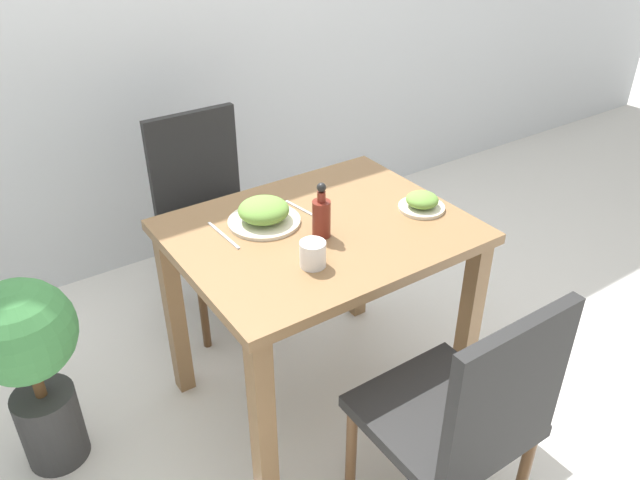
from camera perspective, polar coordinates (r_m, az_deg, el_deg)
ground_plane at (r=2.50m, az=0.00°, el=-13.64°), size 16.00×16.00×0.00m
dining_table at (r=2.11m, az=0.00°, el=-1.72°), size 0.94×0.75×0.74m
chair_near at (r=1.78m, az=13.16°, el=-15.36°), size 0.42×0.42×0.89m
chair_far at (r=2.71m, az=-10.12°, el=3.00°), size 0.42×0.42×0.89m
food_plate at (r=2.06m, az=-5.16°, el=2.49°), size 0.24×0.24×0.08m
side_plate at (r=2.17m, az=9.30°, el=3.42°), size 0.16×0.16×0.06m
drink_cup at (r=1.83m, az=-0.66°, el=-1.29°), size 0.08×0.08×0.08m
sauce_bottle at (r=1.96m, az=0.13°, el=2.20°), size 0.06×0.06×0.19m
fork_utensil at (r=2.02m, az=-8.83°, el=0.44°), size 0.02×0.20×0.00m
spoon_utensil at (r=2.14m, az=-1.62°, el=2.78°), size 0.04×0.17×0.00m
potted_plant_left at (r=2.17m, az=-25.05°, el=-9.64°), size 0.33×0.33×0.72m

